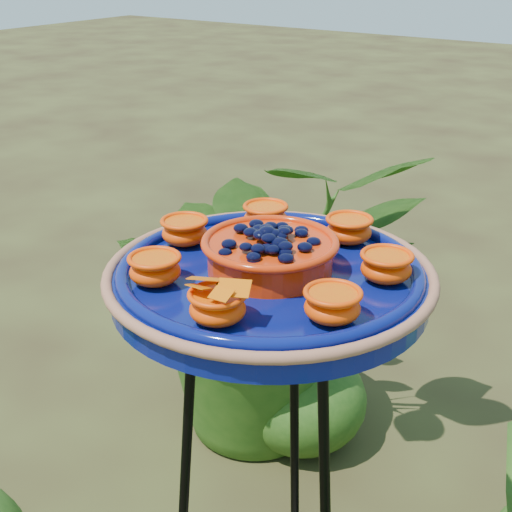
# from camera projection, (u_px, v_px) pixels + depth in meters

# --- Properties ---
(tripod_stand) EXTENTS (0.39, 0.39, 0.90)m
(tripod_stand) POSITION_uv_depth(u_px,v_px,m) (268.00, 487.00, 1.18)
(tripod_stand) COLOR black
(tripod_stand) RESTS_ON ground
(feeder_dish) EXTENTS (0.55, 0.55, 0.11)m
(feeder_dish) POSITION_uv_depth(u_px,v_px,m) (270.00, 272.00, 1.02)
(feeder_dish) COLOR #08115E
(feeder_dish) RESTS_ON tripod_stand
(shrub_back_left) EXTENTS (1.09, 1.10, 0.92)m
(shrub_back_left) POSITION_uv_depth(u_px,v_px,m) (267.00, 287.00, 2.06)
(shrub_back_left) COLOR #254F15
(shrub_back_left) RESTS_ON ground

